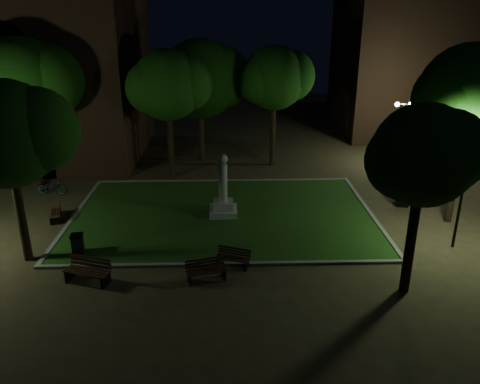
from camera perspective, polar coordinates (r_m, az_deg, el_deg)
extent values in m
plane|color=#473823|center=(22.33, -2.05, -4.94)|extent=(80.00, 80.00, 0.00)
cube|color=#244A15|center=(24.12, -2.04, -2.77)|extent=(15.00, 10.00, 0.08)
cube|color=slate|center=(19.56, -2.08, -8.78)|extent=(15.40, 0.20, 0.12)
cube|color=slate|center=(28.85, -2.01, 1.38)|extent=(15.40, 0.20, 0.12)
cube|color=slate|center=(25.34, -19.51, -2.78)|extent=(0.20, 10.00, 0.12)
cube|color=slate|center=(25.23, 15.51, -2.41)|extent=(0.20, 10.00, 0.12)
cube|color=#A69F98|center=(24.04, -2.04, -2.35)|extent=(1.40, 1.40, 0.30)
cube|color=#A69F98|center=(23.91, -2.05, -1.58)|extent=(1.00, 1.00, 0.40)
cylinder|color=#A69F98|center=(23.47, -2.09, 1.12)|extent=(0.44, 0.44, 2.00)
sphere|color=#A69F98|center=(23.07, -2.13, 4.04)|extent=(0.50, 0.50, 0.50)
cube|color=black|center=(32.97, -25.55, 8.06)|extent=(5.00, 3.00, 7.00)
cylinder|color=black|center=(32.48, -26.54, 14.06)|extent=(5.00, 3.00, 5.00)
plane|color=red|center=(34.05, -24.79, 8.54)|extent=(6.30, 0.00, 6.30)
cube|color=#502E1F|center=(44.00, 22.93, 14.59)|extent=(16.00, 10.00, 12.00)
cylinder|color=black|center=(21.11, -25.17, -2.45)|extent=(0.36, 0.36, 4.17)
sphere|color=#1D5011|center=(20.13, -26.64, 6.33)|extent=(4.21, 4.21, 4.21)
sphere|color=#1D5011|center=(19.87, -23.69, 6.93)|extent=(3.37, 3.37, 3.37)
cylinder|color=black|center=(29.43, -8.46, 6.00)|extent=(0.36, 0.36, 4.47)
sphere|color=#1D5011|center=(28.73, -8.84, 12.77)|extent=(4.24, 4.24, 4.24)
sphere|color=#1D5011|center=(28.80, -6.66, 13.09)|extent=(3.40, 3.40, 3.40)
sphere|color=#1D5011|center=(28.56, -10.63, 12.41)|extent=(3.18, 3.18, 3.18)
cylinder|color=black|center=(31.54, 4.00, 7.32)|extent=(0.36, 0.36, 4.60)
sphere|color=#1D5011|center=(30.89, 4.17, 13.70)|extent=(4.12, 4.12, 4.12)
sphere|color=#1D5011|center=(31.20, 6.07, 13.90)|extent=(3.29, 3.29, 3.29)
sphere|color=#1D5011|center=(30.54, 2.64, 13.46)|extent=(3.09, 3.09, 3.09)
cylinder|color=black|center=(24.86, 24.77, 1.89)|extent=(0.36, 0.36, 4.87)
sphere|color=#1D5011|center=(24.00, 26.18, 10.56)|extent=(4.68, 4.68, 4.68)
sphere|color=#1D5011|center=(23.34, 24.40, 10.34)|extent=(3.51, 3.51, 3.51)
cylinder|color=black|center=(18.00, 20.11, -5.54)|extent=(0.36, 0.36, 4.24)
sphere|color=#1D5011|center=(16.89, 21.46, 4.19)|extent=(3.56, 3.56, 3.56)
sphere|color=#1D5011|center=(17.40, 23.96, 4.65)|extent=(2.85, 2.85, 2.85)
sphere|color=#1D5011|center=(16.38, 19.51, 3.59)|extent=(2.67, 2.67, 2.67)
cylinder|color=black|center=(29.96, -23.88, 4.73)|extent=(0.36, 0.36, 4.53)
sphere|color=#1D5011|center=(29.23, -25.00, 11.89)|extent=(5.14, 5.14, 5.14)
sphere|color=#1D5011|center=(28.94, -22.49, 12.37)|extent=(4.11, 4.11, 4.11)
sphere|color=#1D5011|center=(29.39, -27.06, 11.40)|extent=(3.85, 3.85, 3.85)
cylinder|color=black|center=(32.67, -4.74, 7.28)|extent=(0.36, 0.36, 4.05)
sphere|color=#1D5011|center=(32.00, -4.94, 13.55)|extent=(5.26, 5.26, 5.26)
sphere|color=#1D5011|center=(32.14, -2.51, 13.82)|extent=(4.21, 4.21, 4.21)
sphere|color=#1D5011|center=(31.79, -6.90, 13.25)|extent=(3.94, 3.94, 3.94)
cylinder|color=black|center=(22.21, 25.33, -0.91)|extent=(0.12, 0.12, 4.49)
cylinder|color=black|center=(21.55, 26.25, 4.63)|extent=(0.90, 0.08, 0.08)
sphere|color=#D8FFD8|center=(21.34, 25.18, 4.66)|extent=(0.28, 0.28, 0.28)
cylinder|color=black|center=(31.69, -20.56, 5.57)|extent=(0.12, 0.12, 4.05)
cylinder|color=black|center=(31.26, -21.03, 9.14)|extent=(0.90, 0.08, 0.08)
sphere|color=#D8FFD8|center=(31.41, -21.82, 9.09)|extent=(0.28, 0.28, 0.28)
sphere|color=#D8FFD8|center=(31.11, -20.24, 9.19)|extent=(0.28, 0.28, 0.28)
cylinder|color=black|center=(33.15, 18.92, 6.52)|extent=(0.12, 0.12, 4.17)
cylinder|color=black|center=(32.73, 19.35, 10.05)|extent=(0.90, 0.08, 0.08)
sphere|color=#D8FFD8|center=(32.57, 18.60, 10.09)|extent=(0.28, 0.28, 0.28)
sphere|color=#D8FFD8|center=(32.89, 20.10, 10.00)|extent=(0.28, 0.28, 0.28)
cube|color=black|center=(18.41, -6.20, -10.43)|extent=(0.19, 0.53, 0.43)
cube|color=black|center=(18.65, -2.02, -9.85)|extent=(0.19, 0.53, 0.43)
cube|color=#361D11|center=(18.22, -3.96, -9.88)|extent=(1.53, 0.49, 0.04)
cube|color=#361D11|center=(18.33, -4.06, -9.67)|extent=(1.53, 0.49, 0.04)
cube|color=#361D11|center=(18.45, -4.15, -9.46)|extent=(1.53, 0.49, 0.04)
cube|color=#361D11|center=(18.56, -4.25, -9.25)|extent=(1.53, 0.49, 0.04)
cube|color=#361D11|center=(18.56, -4.30, -8.90)|extent=(1.52, 0.46, 0.09)
cube|color=#361D11|center=(18.50, -4.31, -8.54)|extent=(1.52, 0.46, 0.09)
cube|color=#361D11|center=(18.43, -4.32, -8.17)|extent=(1.52, 0.46, 0.09)
cube|color=black|center=(19.59, -2.59, -8.28)|extent=(0.22, 0.47, 0.39)
cube|color=black|center=(19.23, 0.87, -8.87)|extent=(0.22, 0.47, 0.39)
cube|color=#361D11|center=(19.14, -1.08, -8.32)|extent=(1.35, 0.57, 0.04)
cube|color=#361D11|center=(19.24, -0.96, -8.15)|extent=(1.35, 0.57, 0.04)
cube|color=#361D11|center=(19.35, -0.83, -7.99)|extent=(1.35, 0.57, 0.04)
cube|color=#361D11|center=(19.45, -0.71, -7.82)|extent=(1.35, 0.57, 0.04)
cube|color=#361D11|center=(19.45, -0.66, -7.52)|extent=(1.34, 0.55, 0.08)
cube|color=#361D11|center=(19.39, -0.66, -7.20)|extent=(1.34, 0.55, 0.08)
cube|color=#361D11|center=(19.33, -0.66, -6.88)|extent=(1.34, 0.55, 0.08)
cube|color=black|center=(19.66, -19.98, -9.38)|extent=(0.26, 0.61, 0.49)
cube|color=black|center=(18.85, -16.04, -10.28)|extent=(0.26, 0.61, 0.49)
cube|color=#361D11|center=(18.95, -18.55, -9.51)|extent=(1.73, 0.65, 0.04)
cube|color=#361D11|center=(19.06, -18.29, -9.29)|extent=(1.73, 0.65, 0.04)
cube|color=#361D11|center=(19.16, -18.03, -9.07)|extent=(1.73, 0.65, 0.04)
cube|color=#361D11|center=(19.27, -17.77, -8.86)|extent=(1.73, 0.65, 0.04)
cube|color=#361D11|center=(19.27, -17.70, -8.47)|extent=(1.72, 0.62, 0.11)
cube|color=#361D11|center=(19.19, -17.75, -8.07)|extent=(1.72, 0.62, 0.11)
cube|color=#361D11|center=(19.12, -17.80, -7.66)|extent=(1.72, 0.62, 0.11)
cube|color=black|center=(25.85, -21.47, -2.25)|extent=(0.48, 0.18, 0.39)
cube|color=black|center=(24.73, -21.60, -3.33)|extent=(0.48, 0.18, 0.39)
cube|color=#361D11|center=(25.23, -22.03, -2.41)|extent=(0.46, 1.37, 0.04)
cube|color=#361D11|center=(25.22, -21.76, -2.38)|extent=(0.46, 1.37, 0.04)
cube|color=#361D11|center=(25.21, -21.48, -2.35)|extent=(0.46, 1.37, 0.04)
cube|color=#361D11|center=(25.20, -21.20, -2.32)|extent=(0.46, 1.37, 0.04)
cube|color=#361D11|center=(25.16, -21.11, -2.12)|extent=(0.43, 1.36, 0.08)
cube|color=#361D11|center=(25.11, -21.15, -1.87)|extent=(0.43, 1.36, 0.08)
cube|color=#361D11|center=(25.07, -21.18, -1.61)|extent=(0.43, 1.36, 0.08)
cube|color=black|center=(26.47, 19.24, -1.28)|extent=(0.61, 0.21, 0.49)
cube|color=black|center=(27.93, 18.90, -0.08)|extent=(0.61, 0.21, 0.49)
cube|color=#361D11|center=(27.14, 19.64, -0.19)|extent=(0.52, 1.77, 0.04)
cube|color=#361D11|center=(27.12, 19.32, -0.17)|extent=(0.52, 1.77, 0.04)
cube|color=#361D11|center=(27.10, 18.99, -0.14)|extent=(0.52, 1.77, 0.04)
cube|color=#361D11|center=(27.08, 18.66, -0.12)|extent=(0.52, 1.77, 0.04)
cube|color=#361D11|center=(27.03, 18.55, 0.11)|extent=(0.48, 1.76, 0.11)
cube|color=#361D11|center=(26.98, 18.59, 0.42)|extent=(0.48, 1.76, 0.11)
cube|color=#361D11|center=(26.93, 18.63, 0.73)|extent=(0.48, 1.76, 0.11)
cube|color=black|center=(21.43, -19.17, -6.10)|extent=(0.55, 0.55, 0.86)
cube|color=black|center=(21.23, -19.31, -5.00)|extent=(0.62, 0.62, 0.06)
imported|color=black|center=(28.78, -21.95, 0.59)|extent=(1.81, 0.80, 0.92)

